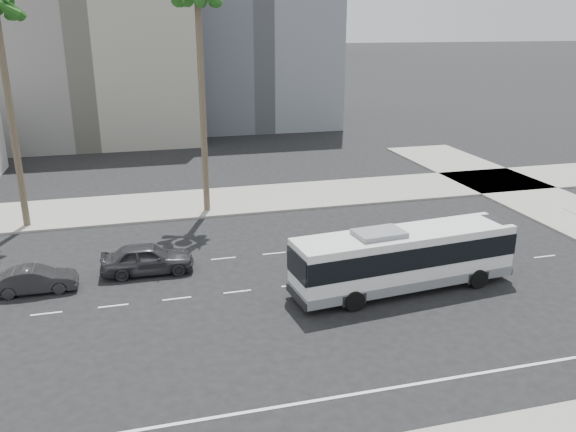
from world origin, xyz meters
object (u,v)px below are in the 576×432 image
object	(u,v)px
car_a	(147,258)
car_b	(36,280)
palm_near	(197,0)
city_bus	(404,257)

from	to	relation	value
car_a	car_b	distance (m)	5.59
car_b	palm_near	distance (m)	20.03
palm_near	car_b	bearing A→B (deg)	-132.65
city_bus	car_b	xyz separation A→B (m)	(-17.89, 4.41, -1.09)
car_a	car_b	size ratio (longest dim) A/B	1.23
car_a	palm_near	bearing A→B (deg)	-22.70
car_a	palm_near	xyz separation A→B (m)	(4.47, 9.85, 13.41)
car_a	palm_near	world-z (taller)	palm_near
car_a	car_b	world-z (taller)	car_a
car_b	palm_near	xyz separation A→B (m)	(9.97, 10.82, 13.59)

